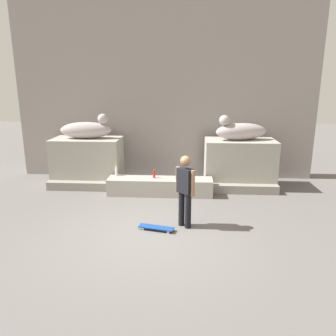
% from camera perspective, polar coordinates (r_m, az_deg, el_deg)
% --- Properties ---
extents(ground_plane, '(40.00, 40.00, 0.00)m').
position_cam_1_polar(ground_plane, '(7.37, -3.08, -11.21)').
color(ground_plane, '#605E5B').
extents(facade_wall, '(10.02, 0.60, 6.62)m').
position_cam_1_polar(facade_wall, '(11.38, -0.51, 15.23)').
color(facade_wall, gray).
rests_on(facade_wall, ground_plane).
extents(pedestal_left, '(2.16, 1.17, 1.49)m').
position_cam_1_polar(pedestal_left, '(10.89, -13.79, 1.19)').
color(pedestal_left, '#A39E93').
rests_on(pedestal_left, ground_plane).
extents(pedestal_right, '(2.16, 1.17, 1.49)m').
position_cam_1_polar(pedestal_right, '(10.54, 12.33, 0.82)').
color(pedestal_right, '#A39E93').
rests_on(pedestal_right, ground_plane).
extents(statue_reclining_left, '(1.64, 0.67, 0.78)m').
position_cam_1_polar(statue_reclining_left, '(10.70, -13.94, 6.54)').
color(statue_reclining_left, '#B1A4A3').
rests_on(statue_reclining_left, pedestal_left).
extents(statue_reclining_right, '(1.68, 0.90, 0.78)m').
position_cam_1_polar(statue_reclining_right, '(10.33, 12.45, 6.34)').
color(statue_reclining_right, '#B1A4A3').
rests_on(statue_reclining_right, pedestal_right).
extents(ledge_block, '(3.06, 0.63, 0.49)m').
position_cam_1_polar(ledge_block, '(9.63, -1.39, -3.24)').
color(ledge_block, '#A39E93').
rests_on(ledge_block, ground_plane).
extents(skater, '(0.43, 0.39, 1.67)m').
position_cam_1_polar(skater, '(7.34, 3.00, -3.56)').
color(skater, black).
rests_on(skater, ground_plane).
extents(skateboard, '(0.82, 0.38, 0.08)m').
position_cam_1_polar(skateboard, '(7.46, -2.06, -10.33)').
color(skateboard, navy).
rests_on(skateboard, ground_plane).
extents(bottle_red, '(0.07, 0.07, 0.26)m').
position_cam_1_polar(bottle_red, '(9.59, -2.44, -1.12)').
color(bottle_red, red).
rests_on(bottle_red, ledge_block).
extents(bottle_green, '(0.07, 0.07, 0.28)m').
position_cam_1_polar(bottle_green, '(9.48, 1.54, -1.25)').
color(bottle_green, '#1E722D').
rests_on(bottle_green, ledge_block).
extents(bottle_clear, '(0.07, 0.07, 0.31)m').
position_cam_1_polar(bottle_clear, '(9.93, -9.02, -0.59)').
color(bottle_clear, silver).
rests_on(bottle_clear, ledge_block).
extents(stair_step, '(7.01, 0.50, 0.26)m').
position_cam_1_polar(stair_step, '(10.02, -1.21, -3.21)').
color(stair_step, gray).
rests_on(stair_step, ground_plane).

